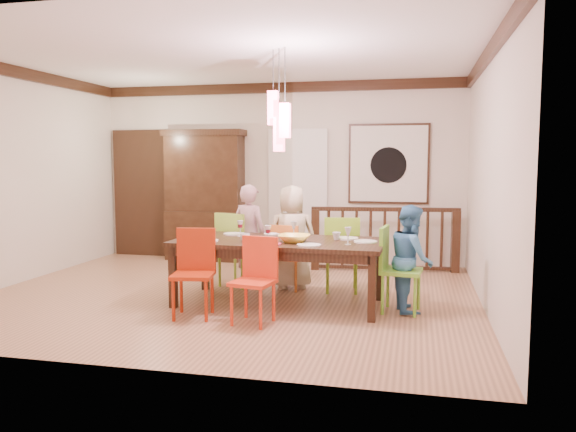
% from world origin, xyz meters
% --- Properties ---
extents(floor, '(6.00, 6.00, 0.00)m').
position_xyz_m(floor, '(0.00, 0.00, 0.00)').
color(floor, '#8E6245').
rests_on(floor, ground).
extents(ceiling, '(6.00, 6.00, 0.00)m').
position_xyz_m(ceiling, '(0.00, 0.00, 2.90)').
color(ceiling, white).
rests_on(ceiling, wall_back).
extents(wall_back, '(6.00, 0.00, 6.00)m').
position_xyz_m(wall_back, '(0.00, 2.50, 1.45)').
color(wall_back, beige).
rests_on(wall_back, floor).
extents(wall_left, '(0.00, 5.00, 5.00)m').
position_xyz_m(wall_left, '(-3.00, 0.00, 1.45)').
color(wall_left, beige).
rests_on(wall_left, floor).
extents(wall_right, '(0.00, 5.00, 5.00)m').
position_xyz_m(wall_right, '(3.00, 0.00, 1.45)').
color(wall_right, beige).
rests_on(wall_right, floor).
extents(crown_molding, '(6.00, 5.00, 0.16)m').
position_xyz_m(crown_molding, '(0.00, 0.00, 2.82)').
color(crown_molding, black).
rests_on(crown_molding, wall_back).
extents(panel_door, '(1.04, 0.07, 2.24)m').
position_xyz_m(panel_door, '(-2.40, 2.45, 1.05)').
color(panel_door, black).
rests_on(panel_door, wall_back).
extents(white_doorway, '(0.97, 0.05, 2.22)m').
position_xyz_m(white_doorway, '(0.35, 2.46, 1.05)').
color(white_doorway, silver).
rests_on(white_doorway, wall_back).
extents(painting, '(1.25, 0.06, 1.25)m').
position_xyz_m(painting, '(1.80, 2.46, 1.60)').
color(painting, black).
rests_on(painting, wall_back).
extents(pendant_cluster, '(0.27, 0.21, 1.14)m').
position_xyz_m(pendant_cluster, '(0.71, -0.27, 2.11)').
color(pendant_cluster, '#FB4B67').
rests_on(pendant_cluster, ceiling).
extents(dining_table, '(2.42, 1.15, 0.75)m').
position_xyz_m(dining_table, '(0.71, -0.27, 0.68)').
color(dining_table, black).
rests_on(dining_table, floor).
extents(chair_far_left, '(0.55, 0.55, 0.98)m').
position_xyz_m(chair_far_left, '(-0.05, 0.54, 0.56)').
color(chair_far_left, '#99CF3F').
rests_on(chair_far_left, floor).
extents(chair_far_mid, '(0.44, 0.44, 0.85)m').
position_xyz_m(chair_far_mid, '(0.64, 0.50, 0.49)').
color(chair_far_mid, orange).
rests_on(chair_far_mid, floor).
extents(chair_far_right, '(0.49, 0.49, 0.96)m').
position_xyz_m(chair_far_right, '(1.33, 0.52, 0.55)').
color(chair_far_right, '#7BB623').
rests_on(chair_far_right, floor).
extents(chair_near_left, '(0.49, 0.49, 0.93)m').
position_xyz_m(chair_near_left, '(-0.06, -1.01, 0.53)').
color(chair_near_left, '#A02409').
rests_on(chair_near_left, floor).
extents(chair_near_mid, '(0.46, 0.46, 0.88)m').
position_xyz_m(chair_near_mid, '(0.63, -1.09, 0.50)').
color(chair_near_mid, red).
rests_on(chair_near_mid, floor).
extents(chair_end_right, '(0.47, 0.47, 0.94)m').
position_xyz_m(chair_end_right, '(2.09, -0.32, 0.54)').
color(chair_end_right, '#74C531').
rests_on(chair_end_right, floor).
extents(china_hutch, '(1.36, 0.46, 2.15)m').
position_xyz_m(china_hutch, '(-1.19, 2.30, 1.08)').
color(china_hutch, black).
rests_on(china_hutch, floor).
extents(balustrade, '(2.20, 0.33, 0.96)m').
position_xyz_m(balustrade, '(1.79, 1.95, 0.50)').
color(balustrade, black).
rests_on(balustrade, floor).
extents(person_far_left, '(0.56, 0.45, 1.35)m').
position_xyz_m(person_far_left, '(0.10, 0.56, 0.67)').
color(person_far_left, '#D09EAC').
rests_on(person_far_left, floor).
extents(person_far_mid, '(0.76, 0.61, 1.34)m').
position_xyz_m(person_far_mid, '(0.68, 0.54, 0.67)').
color(person_far_mid, beige).
rests_on(person_far_mid, floor).
extents(person_end_right, '(0.55, 0.65, 1.18)m').
position_xyz_m(person_end_right, '(2.19, -0.24, 0.59)').
color(person_end_right, teal).
rests_on(person_end_right, floor).
extents(serving_bowl, '(0.36, 0.36, 0.09)m').
position_xyz_m(serving_bowl, '(0.91, -0.42, 0.79)').
color(serving_bowl, yellow).
rests_on(serving_bowl, dining_table).
extents(small_bowl, '(0.18, 0.18, 0.05)m').
position_xyz_m(small_bowl, '(0.58, -0.14, 0.78)').
color(small_bowl, white).
rests_on(small_bowl, dining_table).
extents(cup_left, '(0.14, 0.14, 0.09)m').
position_xyz_m(cup_left, '(0.35, -0.45, 0.79)').
color(cup_left, silver).
rests_on(cup_left, dining_table).
extents(cup_right, '(0.11, 0.11, 0.09)m').
position_xyz_m(cup_right, '(1.35, -0.12, 0.79)').
color(cup_right, silver).
rests_on(cup_right, dining_table).
extents(plate_far_left, '(0.26, 0.26, 0.01)m').
position_xyz_m(plate_far_left, '(0.06, 0.05, 0.76)').
color(plate_far_left, white).
rests_on(plate_far_left, dining_table).
extents(plate_far_mid, '(0.26, 0.26, 0.01)m').
position_xyz_m(plate_far_mid, '(0.64, 0.03, 0.76)').
color(plate_far_mid, white).
rests_on(plate_far_mid, dining_table).
extents(plate_far_right, '(0.26, 0.26, 0.01)m').
position_xyz_m(plate_far_right, '(1.46, -0.02, 0.76)').
color(plate_far_right, white).
rests_on(plate_far_right, dining_table).
extents(plate_near_left, '(0.26, 0.26, 0.01)m').
position_xyz_m(plate_near_left, '(-0.07, -0.56, 0.76)').
color(plate_near_left, white).
rests_on(plate_near_left, dining_table).
extents(plate_near_mid, '(0.26, 0.26, 0.01)m').
position_xyz_m(plate_near_mid, '(1.12, -0.63, 0.76)').
color(plate_near_mid, white).
rests_on(plate_near_mid, dining_table).
extents(plate_end_right, '(0.26, 0.26, 0.01)m').
position_xyz_m(plate_end_right, '(1.69, -0.23, 0.76)').
color(plate_end_right, white).
rests_on(plate_end_right, dining_table).
extents(wine_glass_a, '(0.08, 0.08, 0.19)m').
position_xyz_m(wine_glass_a, '(0.18, -0.08, 0.84)').
color(wine_glass_a, '#590C19').
rests_on(wine_glass_a, dining_table).
extents(wine_glass_b, '(0.08, 0.08, 0.19)m').
position_xyz_m(wine_glass_b, '(0.82, -0.03, 0.84)').
color(wine_glass_b, silver).
rests_on(wine_glass_b, dining_table).
extents(wine_glass_c, '(0.08, 0.08, 0.19)m').
position_xyz_m(wine_glass_c, '(0.63, -0.50, 0.84)').
color(wine_glass_c, '#590C19').
rests_on(wine_glass_c, dining_table).
extents(wine_glass_d, '(0.08, 0.08, 0.19)m').
position_xyz_m(wine_glass_d, '(1.52, -0.45, 0.84)').
color(wine_glass_d, silver).
rests_on(wine_glass_d, dining_table).
extents(napkin, '(0.18, 0.14, 0.01)m').
position_xyz_m(napkin, '(0.72, -0.65, 0.76)').
color(napkin, '#D83359').
rests_on(napkin, dining_table).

